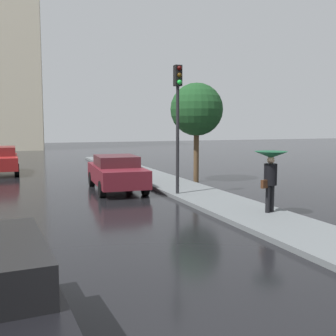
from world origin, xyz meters
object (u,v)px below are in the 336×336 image
at_px(pedestrian_with_umbrella_near, 271,165).
at_px(traffic_light, 178,106).
at_px(car_red_behind_camera, 1,160).
at_px(street_tree_near, 197,110).
at_px(car_maroon_near_kerb, 116,172).

distance_m(pedestrian_with_umbrella_near, traffic_light, 4.60).
bearing_deg(pedestrian_with_umbrella_near, car_red_behind_camera, -77.96).
distance_m(car_red_behind_camera, street_tree_near, 11.28).
height_order(traffic_light, street_tree_near, traffic_light).
height_order(car_red_behind_camera, pedestrian_with_umbrella_near, pedestrian_with_umbrella_near).
distance_m(traffic_light, street_tree_near, 4.18).
xyz_separation_m(pedestrian_with_umbrella_near, street_tree_near, (1.10, 7.46, 1.86)).
bearing_deg(traffic_light, street_tree_near, 55.48).
xyz_separation_m(car_red_behind_camera, pedestrian_with_umbrella_near, (7.56, -14.21, 0.75)).
height_order(pedestrian_with_umbrella_near, traffic_light, traffic_light).
bearing_deg(pedestrian_with_umbrella_near, traffic_light, -88.34).
distance_m(car_maroon_near_kerb, traffic_light, 3.97).
distance_m(car_maroon_near_kerb, pedestrian_with_umbrella_near, 7.13).
bearing_deg(car_maroon_near_kerb, car_red_behind_camera, 123.49).
bearing_deg(car_red_behind_camera, pedestrian_with_umbrella_near, 117.99).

